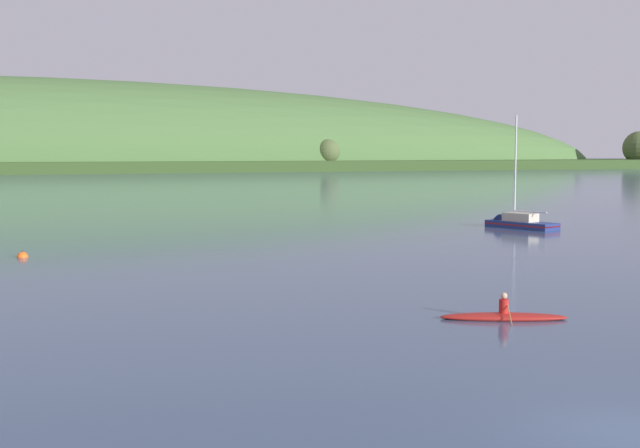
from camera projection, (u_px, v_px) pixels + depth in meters
The scene contains 5 objects.
ground at pixel (638, 436), 16.09m from camera, with size 1400.00×1400.00×0.00m, color #384C6B.
far_shoreline_hill at pixel (14, 171), 247.10m from camera, with size 551.30×109.83×57.28m.
sailboat_midwater_white at pixel (514, 225), 61.13m from camera, with size 3.17×6.37×9.29m.
canoe_with_paddler at pixel (504, 317), 27.37m from camera, with size 4.17×2.77×1.02m.
mooring_buoy_midchannel at pixel (22, 257), 43.65m from camera, with size 0.60×0.60×0.68m.
Camera 1 is at (-12.66, -11.17, 5.59)m, focal length 45.67 mm.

